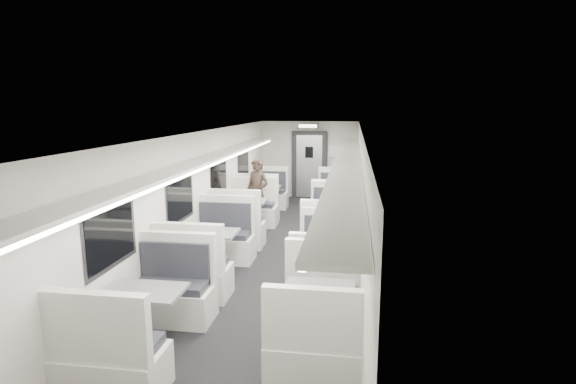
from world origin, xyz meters
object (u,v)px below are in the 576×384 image
(booth_left_a, at_px, (263,200))
(booth_right_d, at_px, (319,314))
(passenger, at_px, (257,193))
(exit_sign, at_px, (308,126))
(vestibule_door, at_px, (309,165))
(booth_left_c, at_px, (210,254))
(booth_left_b, at_px, (246,217))
(booth_right_a, at_px, (337,205))
(booth_right_b, at_px, (333,229))
(booth_left_d, at_px, (146,320))
(booth_right_c, at_px, (327,268))

(booth_left_a, distance_m, booth_right_d, 6.74)
(booth_left_a, height_order, passenger, passenger)
(booth_left_a, xyz_separation_m, passenger, (0.10, -1.18, 0.43))
(passenger, xyz_separation_m, exit_sign, (0.90, 3.11, 1.46))
(booth_left_a, relative_size, vestibule_door, 1.04)
(booth_left_c, bearing_deg, vestibule_door, 81.81)
(passenger, bearing_deg, booth_right_d, -49.38)
(passenger, bearing_deg, vestibule_door, 96.75)
(vestibule_door, distance_m, exit_sign, 1.33)
(booth_left_b, relative_size, booth_right_a, 1.01)
(booth_right_b, relative_size, booth_right_d, 1.10)
(booth_left_d, height_order, booth_right_c, booth_left_d)
(exit_sign, bearing_deg, booth_right_c, -81.59)
(booth_right_c, xyz_separation_m, booth_right_d, (0.00, -1.60, -0.00))
(exit_sign, bearing_deg, booth_right_d, -83.18)
(booth_right_c, xyz_separation_m, passenger, (-1.90, 3.66, 0.45))
(booth_left_d, xyz_separation_m, booth_right_b, (2.00, 4.29, 0.01))
(booth_right_c, bearing_deg, booth_right_d, -90.00)
(passenger, bearing_deg, booth_left_a, 115.73)
(booth_left_d, relative_size, booth_right_a, 0.96)
(booth_left_d, bearing_deg, booth_left_a, 90.00)
(booth_right_b, xyz_separation_m, vestibule_door, (-1.00, 5.06, 0.63))
(booth_left_d, distance_m, booth_right_d, 2.06)
(passenger, bearing_deg, exit_sign, 94.65)
(booth_left_a, bearing_deg, passenger, -85.05)
(booth_left_d, height_order, booth_right_a, booth_right_a)
(booth_left_c, xyz_separation_m, booth_right_a, (2.00, 4.10, 0.00))
(booth_right_a, xyz_separation_m, vestibule_door, (-1.00, 2.85, 0.63))
(booth_left_b, height_order, exit_sign, exit_sign)
(booth_right_a, bearing_deg, exit_sign, 112.93)
(booth_left_d, height_order, vestibule_door, vestibule_door)
(booth_left_a, distance_m, booth_right_b, 3.32)
(booth_left_d, xyz_separation_m, booth_right_c, (2.00, 2.10, -0.02))
(booth_left_a, relative_size, exit_sign, 3.52)
(booth_left_a, distance_m, booth_left_c, 4.54)
(booth_right_a, relative_size, booth_right_d, 1.11)
(booth_left_a, xyz_separation_m, booth_right_d, (2.00, -6.44, -0.02))
(booth_left_c, height_order, exit_sign, exit_sign)
(booth_left_d, height_order, booth_right_b, booth_right_b)
(booth_left_c, bearing_deg, booth_left_d, -90.00)
(booth_right_a, bearing_deg, passenger, -158.65)
(vestibule_door, bearing_deg, exit_sign, -90.00)
(booth_left_a, distance_m, passenger, 1.26)
(booth_right_c, bearing_deg, vestibule_door, 97.85)
(booth_left_a, height_order, booth_right_b, booth_right_b)
(booth_right_a, distance_m, passenger, 2.08)
(booth_right_d, bearing_deg, booth_right_a, 90.00)
(booth_left_c, relative_size, booth_right_d, 1.09)
(booth_right_a, bearing_deg, booth_left_a, 167.67)
(booth_right_c, relative_size, vestibule_door, 0.99)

